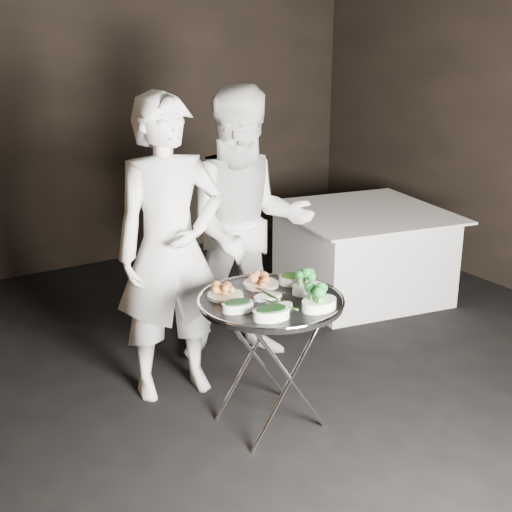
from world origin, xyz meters
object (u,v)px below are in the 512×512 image
waiter_right (247,227)px  tray_stand (271,357)px  serving_tray (271,301)px  dining_table (362,253)px  waiter_left (170,249)px

waiter_right → tray_stand: bearing=-92.0°
tray_stand → waiter_right: (0.35, 0.82, 0.49)m
tray_stand → serving_tray: serving_tray is taller
serving_tray → dining_table: bearing=36.4°
serving_tray → waiter_right: bearing=66.8°
serving_tray → waiter_left: bearing=113.1°
tray_stand → waiter_left: waiter_left is taller
serving_tray → dining_table: 2.18m
tray_stand → serving_tray: 0.33m
serving_tray → waiter_left: (-0.28, 0.65, 0.16)m
serving_tray → waiter_left: waiter_left is taller
tray_stand → waiter_left: size_ratio=0.41×
serving_tray → tray_stand: bearing=0.0°
waiter_left → waiter_right: waiter_left is taller
tray_stand → waiter_left: bearing=113.1°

